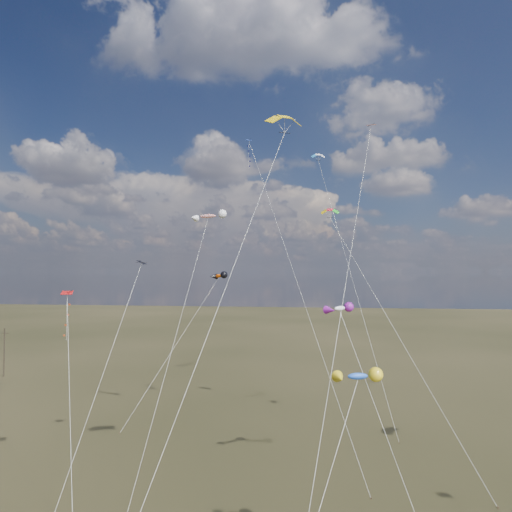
# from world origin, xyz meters

# --- Properties ---
(utility_pole_far) EXTENTS (1.40, 0.20, 8.00)m
(utility_pole_far) POSITION_xyz_m (-46.00, 44.00, 4.09)
(utility_pole_far) COLOR black
(utility_pole_far) RESTS_ON ground
(diamond_navy_tall) EXTENTS (13.90, 25.69, 35.88)m
(diamond_navy_tall) POSITION_xyz_m (-2.06, 32.95, 30.53)
(diamond_navy_tall) COLOR #0F1F52
(diamond_navy_tall) RESTS_ON ground
(diamond_black_mid) EXTENTS (1.72, 13.25, 18.52)m
(diamond_black_mid) POSITION_xyz_m (-10.78, 11.28, 13.29)
(diamond_black_mid) COLOR black
(diamond_black_mid) RESTS_ON ground
(diamond_red_low) EXTENTS (5.76, 8.28, 15.83)m
(diamond_red_low) POSITION_xyz_m (-14.81, 9.56, 13.11)
(diamond_red_low) COLOR #AB1211
(diamond_red_low) RESTS_ON ground
(diamond_orange_center) EXTENTS (7.61, 27.77, 32.48)m
(diamond_orange_center) POSITION_xyz_m (9.30, 12.36, 22.62)
(diamond_orange_center) COLOR #C94914
(diamond_orange_center) RESTS_ON ground
(parafoil_yellow) EXTENTS (9.39, 16.78, 29.83)m
(parafoil_yellow) POSITION_xyz_m (3.54, 7.67, 29.03)
(parafoil_yellow) COLOR gold
(parafoil_yellow) RESTS_ON ground
(parafoil_blue_white) EXTENTS (9.09, 17.59, 34.76)m
(parafoil_blue_white) POSITION_xyz_m (6.22, 38.92, 33.88)
(parafoil_blue_white) COLOR #227CC4
(parafoil_blue_white) RESTS_ON ground
(parafoil_tricolor) EXTENTS (12.81, 19.14, 25.37)m
(parafoil_tricolor) POSITION_xyz_m (7.57, 28.40, 24.62)
(parafoil_tricolor) COLOR #DFB707
(parafoil_tricolor) RESTS_ON ground
(novelty_orange_black) EXTENTS (9.84, 12.47, 17.49)m
(novelty_orange_black) POSITION_xyz_m (-6.90, 32.16, 16.86)
(novelty_orange_black) COLOR #EA4E03
(novelty_orange_black) RESTS_ON ground
(novelty_white_purple) EXTENTS (6.26, 9.66, 14.82)m
(novelty_white_purple) POSITION_xyz_m (7.86, 13.17, 14.29)
(novelty_white_purple) COLOR white
(novelty_white_purple) RESTS_ON ground
(novelty_redwhite_stripe) EXTENTS (4.25, 19.98, 24.38)m
(novelty_redwhite_stripe) POSITION_xyz_m (-6.41, 24.34, 23.73)
(novelty_redwhite_stripe) COLOR red
(novelty_redwhite_stripe) RESTS_ON ground
(novelty_blue_yellow) EXTENTS (5.99, 9.64, 11.86)m
(novelty_blue_yellow) POSITION_xyz_m (8.25, 0.99, 11.34)
(novelty_blue_yellow) COLOR blue
(novelty_blue_yellow) RESTS_ON ground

